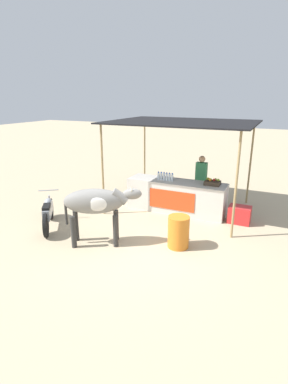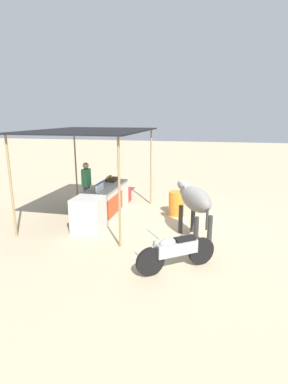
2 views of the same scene
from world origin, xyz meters
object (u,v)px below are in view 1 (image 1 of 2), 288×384
(vendor_behind_counter, at_px, (201,181))
(fruit_crate, at_px, (212,182))
(cow, at_px, (97,203))
(water_barrel, at_px, (178,232))
(cooler_box, at_px, (239,215))
(stall_counter, at_px, (176,196))
(motorcycle_parked, at_px, (48,212))

(vendor_behind_counter, bearing_deg, fruit_crate, -53.34)
(fruit_crate, height_order, cow, cow)
(cow, bearing_deg, water_barrel, 19.88)
(fruit_crate, relative_size, cow, 0.25)
(water_barrel, height_order, cow, cow)
(fruit_crate, xyz_separation_m, cooler_box, (0.86, -0.16, -0.79))
(water_barrel, bearing_deg, fruit_crate, 84.14)
(water_barrel, relative_size, cow, 0.43)
(fruit_crate, xyz_separation_m, water_barrel, (-0.23, -2.25, -0.65))
(cooler_box, bearing_deg, vendor_behind_counter, 148.17)
(vendor_behind_counter, bearing_deg, stall_counter, -126.25)
(stall_counter, bearing_deg, vendor_behind_counter, 53.75)
(vendor_behind_counter, distance_m, cow, 3.91)
(vendor_behind_counter, distance_m, water_barrel, 2.99)
(stall_counter, distance_m, vendor_behind_counter, 1.00)
(fruit_crate, distance_m, cow, 3.54)
(water_barrel, bearing_deg, stall_counter, 110.87)
(vendor_behind_counter, xyz_separation_m, motorcycle_parked, (-3.29, -3.35, -0.42))
(stall_counter, bearing_deg, motorcycle_parked, -136.54)
(cow, height_order, motorcycle_parked, cow)
(stall_counter, relative_size, vendor_behind_counter, 1.82)
(vendor_behind_counter, height_order, cow, vendor_behind_counter)
(vendor_behind_counter, relative_size, cooler_box, 2.75)
(cooler_box, bearing_deg, fruit_crate, 169.40)
(cooler_box, xyz_separation_m, motorcycle_parked, (-4.66, -2.50, 0.19))
(water_barrel, distance_m, motorcycle_parked, 3.59)
(vendor_behind_counter, height_order, cooler_box, vendor_behind_counter)
(cooler_box, xyz_separation_m, cow, (-2.89, -2.74, 0.79))
(fruit_crate, bearing_deg, vendor_behind_counter, 126.66)
(cooler_box, height_order, cow, cow)
(vendor_behind_counter, distance_m, motorcycle_parked, 4.71)
(cooler_box, distance_m, cow, 4.06)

